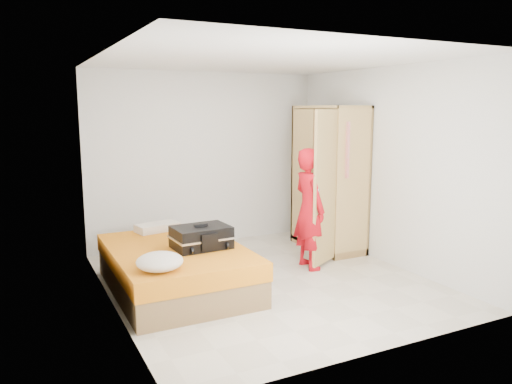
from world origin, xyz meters
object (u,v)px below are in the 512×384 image
bed (177,268)px  round_cushion (160,262)px  suitcase (201,237)px  wardrobe (329,182)px  person (309,209)px

bed → round_cushion: 0.88m
bed → round_cushion: round_cushion is taller
round_cushion → suitcase: bearing=41.5°
bed → suitcase: size_ratio=3.05×
round_cushion → wardrobe: bearing=24.7°
wardrobe → bed: bearing=-166.2°
person → suitcase: bearing=98.6°
bed → wardrobe: (2.51, 0.62, 0.75)m
person → round_cushion: (-2.18, -0.73, -0.20)m
person → suitcase: person is taller
wardrobe → suitcase: bearing=-161.2°
person → suitcase: (-1.54, -0.17, -0.16)m
suitcase → person: bearing=3.1°
bed → suitcase: (0.25, -0.15, 0.37)m
person → suitcase: size_ratio=2.36×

